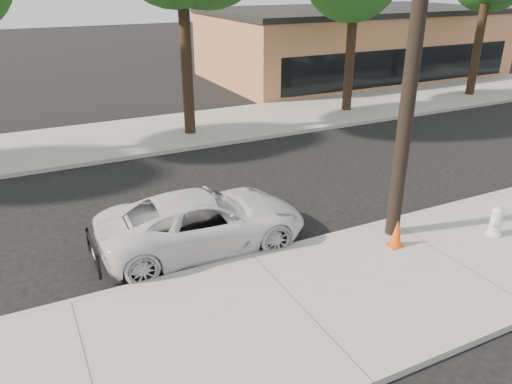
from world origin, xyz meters
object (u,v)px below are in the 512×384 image
utility_pole (415,45)px  fire_hydrant (496,222)px  police_cruiser (203,221)px  traffic_cone (397,234)px

utility_pole → fire_hydrant: (2.17, -1.21, -4.18)m
police_cruiser → traffic_cone: size_ratio=7.42×
fire_hydrant → traffic_cone: 2.62m
utility_pole → police_cruiser: utility_pole is taller
traffic_cone → utility_pole: bearing=56.3°
police_cruiser → fire_hydrant: size_ratio=6.56×
police_cruiser → traffic_cone: police_cruiser is taller
utility_pole → fire_hydrant: utility_pole is taller
fire_hydrant → traffic_cone: size_ratio=1.13×
police_cruiser → traffic_cone: 4.59m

